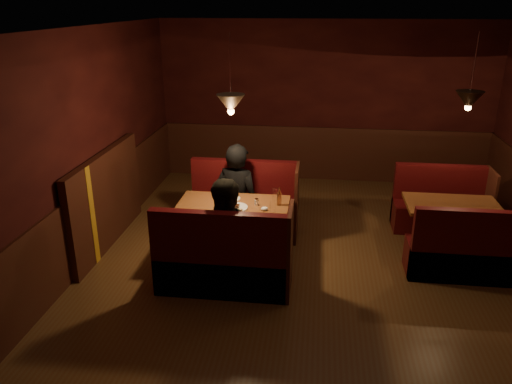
# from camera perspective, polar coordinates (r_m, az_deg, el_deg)

# --- Properties ---
(room) EXTENTS (6.02, 7.02, 2.92)m
(room) POSITION_cam_1_polar(r_m,az_deg,el_deg) (6.04, 5.10, 0.27)
(room) COLOR brown
(room) RESTS_ON ground
(main_table) EXTENTS (1.42, 0.86, 0.99)m
(main_table) POSITION_cam_1_polar(r_m,az_deg,el_deg) (6.40, -2.53, -2.94)
(main_table) COLOR brown
(main_table) RESTS_ON ground
(main_bench_far) EXTENTS (1.56, 0.56, 1.06)m
(main_bench_far) POSITION_cam_1_polar(r_m,az_deg,el_deg) (7.22, -1.31, -2.17)
(main_bench_far) COLOR #3D050A
(main_bench_far) RESTS_ON ground
(main_bench_near) EXTENTS (1.56, 0.56, 1.06)m
(main_bench_near) POSITION_cam_1_polar(r_m,az_deg,el_deg) (5.80, -3.68, -8.37)
(main_bench_near) COLOR #3D050A
(main_bench_near) RESTS_ON ground
(second_table) EXTENTS (1.21, 0.77, 0.68)m
(second_table) POSITION_cam_1_polar(r_m,az_deg,el_deg) (7.12, 21.41, -2.60)
(second_table) COLOR brown
(second_table) RESTS_ON ground
(second_bench_far) EXTENTS (1.33, 0.50, 0.95)m
(second_bench_far) POSITION_cam_1_polar(r_m,az_deg,el_deg) (7.85, 20.26, -1.87)
(second_bench_far) COLOR #3D050A
(second_bench_far) RESTS_ON ground
(second_bench_near) EXTENTS (1.33, 0.50, 0.95)m
(second_bench_near) POSITION_cam_1_polar(r_m,az_deg,el_deg) (6.58, 22.81, -6.71)
(second_bench_near) COLOR #3D050A
(second_bench_near) RESTS_ON ground
(diner_a) EXTENTS (0.73, 0.57, 1.76)m
(diner_a) POSITION_cam_1_polar(r_m,az_deg,el_deg) (6.83, -2.18, 1.28)
(diner_a) COLOR black
(diner_a) RESTS_ON ground
(diner_b) EXTENTS (0.96, 0.83, 1.68)m
(diner_b) POSITION_cam_1_polar(r_m,az_deg,el_deg) (5.68, -3.03, -3.34)
(diner_b) COLOR black
(diner_b) RESTS_ON ground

